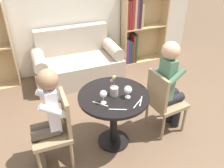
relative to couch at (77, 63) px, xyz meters
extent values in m
plane|color=brown|center=(0.00, -1.75, -0.31)|extent=(16.00, 16.00, 0.00)
cube|color=silver|center=(0.00, 0.43, 1.04)|extent=(5.20, 0.05, 2.70)
cylinder|color=black|center=(0.00, -1.75, 0.41)|extent=(0.83, 0.83, 0.03)
cylinder|color=black|center=(0.00, -1.75, 0.06)|extent=(0.09, 0.09, 0.68)
cylinder|color=black|center=(0.00, -1.75, -0.30)|extent=(0.40, 0.40, 0.03)
cube|color=#B7A893|center=(0.00, -0.05, -0.10)|extent=(1.54, 0.80, 0.42)
cube|color=#B7A893|center=(0.00, 0.27, 0.36)|extent=(1.32, 0.16, 0.50)
cylinder|color=#B7A893|center=(-0.66, -0.05, 0.22)|extent=(0.22, 0.72, 0.22)
cylinder|color=#B7A893|center=(0.66, -0.05, 0.22)|extent=(0.22, 0.72, 0.22)
cube|color=tan|center=(-1.03, 0.24, 0.43)|extent=(0.02, 0.28, 1.48)
cube|color=tan|center=(1.48, 0.37, 0.43)|extent=(0.92, 0.02, 1.48)
cube|color=tan|center=(1.03, 0.24, 0.43)|extent=(0.02, 0.28, 1.48)
cube|color=tan|center=(1.93, 0.24, 0.43)|extent=(0.02, 0.28, 1.48)
cube|color=tan|center=(1.48, 0.24, -0.30)|extent=(0.88, 0.28, 0.02)
cube|color=tan|center=(1.48, 0.24, 0.43)|extent=(0.88, 0.28, 0.02)
cube|color=#602D5B|center=(1.08, 0.23, -0.03)|extent=(0.05, 0.23, 0.53)
cube|color=navy|center=(1.14, 0.23, -0.04)|extent=(0.05, 0.23, 0.50)
cube|color=#234723|center=(1.19, 0.23, -0.06)|extent=(0.04, 0.23, 0.46)
cube|color=maroon|center=(1.23, 0.23, 0.00)|extent=(0.04, 0.23, 0.59)
cube|color=#234723|center=(1.28, 0.23, 0.02)|extent=(0.04, 0.23, 0.62)
cube|color=maroon|center=(1.07, 0.23, 0.71)|extent=(0.03, 0.23, 0.55)
cube|color=maroon|center=(1.12, 0.23, 0.71)|extent=(0.04, 0.23, 0.55)
cube|color=maroon|center=(1.17, 0.23, 0.73)|extent=(0.05, 0.23, 0.58)
cube|color=tan|center=(1.23, 0.23, 0.73)|extent=(0.05, 0.23, 0.58)
cube|color=#602D5B|center=(1.28, 0.23, 0.72)|extent=(0.04, 0.23, 0.57)
cube|color=#332319|center=(1.33, 0.23, 0.75)|extent=(0.04, 0.23, 0.63)
cube|color=tan|center=(1.37, 0.23, 0.67)|extent=(0.05, 0.23, 0.47)
cylinder|color=#937A56|center=(-0.94, -1.59, -0.11)|extent=(0.04, 0.04, 0.40)
cylinder|color=#937A56|center=(-0.94, -1.94, -0.11)|extent=(0.04, 0.04, 0.40)
cylinder|color=#937A56|center=(-0.58, -1.60, -0.11)|extent=(0.04, 0.04, 0.40)
cylinder|color=#937A56|center=(-0.59, -1.95, -0.11)|extent=(0.04, 0.04, 0.40)
cube|color=#937A56|center=(-0.76, -1.77, 0.11)|extent=(0.43, 0.43, 0.05)
cube|color=#937A56|center=(-0.57, -1.77, 0.36)|extent=(0.05, 0.38, 0.45)
cylinder|color=#937A56|center=(0.96, -1.92, -0.11)|extent=(0.04, 0.04, 0.40)
cylinder|color=#937A56|center=(0.92, -1.56, -0.11)|extent=(0.04, 0.04, 0.40)
cylinder|color=#937A56|center=(0.60, -1.96, -0.11)|extent=(0.04, 0.04, 0.40)
cylinder|color=#937A56|center=(0.57, -1.60, -0.11)|extent=(0.04, 0.04, 0.40)
cube|color=#937A56|center=(0.76, -1.76, 0.11)|extent=(0.46, 0.46, 0.05)
cube|color=#937A56|center=(0.57, -1.78, 0.36)|extent=(0.08, 0.38, 0.45)
cylinder|color=brown|center=(-0.92, -1.71, -0.09)|extent=(0.11, 0.11, 0.45)
cylinder|color=brown|center=(-0.92, -1.82, -0.09)|extent=(0.11, 0.11, 0.45)
cylinder|color=brown|center=(-0.81, -1.71, 0.19)|extent=(0.30, 0.12, 0.11)
cylinder|color=brown|center=(-0.81, -1.82, 0.19)|extent=(0.30, 0.12, 0.11)
cube|color=white|center=(-0.70, -1.77, 0.45)|extent=(0.13, 0.20, 0.51)
cylinder|color=white|center=(-0.70, -1.63, 0.52)|extent=(0.29, 0.08, 0.23)
cylinder|color=white|center=(-0.70, -1.90, 0.52)|extent=(0.29, 0.08, 0.23)
sphere|color=#936B4C|center=(-0.70, -1.77, 0.81)|extent=(0.21, 0.21, 0.21)
cylinder|color=black|center=(0.93, -1.79, -0.09)|extent=(0.11, 0.11, 0.45)
cylinder|color=black|center=(0.91, -1.68, -0.09)|extent=(0.11, 0.11, 0.45)
cylinder|color=black|center=(0.82, -1.80, 0.19)|extent=(0.31, 0.14, 0.11)
cylinder|color=black|center=(0.80, -1.69, 0.19)|extent=(0.31, 0.14, 0.11)
cube|color=#517A5B|center=(0.70, -1.76, 0.48)|extent=(0.14, 0.21, 0.57)
cylinder|color=#517A5B|center=(0.72, -1.89, 0.58)|extent=(0.29, 0.10, 0.23)
cylinder|color=#517A5B|center=(0.69, -1.63, 0.58)|extent=(0.29, 0.10, 0.23)
sphere|color=tan|center=(0.70, -1.76, 0.87)|extent=(0.21, 0.21, 0.21)
cylinder|color=white|center=(-0.16, -1.85, 0.43)|extent=(0.06, 0.06, 0.00)
cylinder|color=white|center=(-0.16, -1.85, 0.48)|extent=(0.01, 0.01, 0.08)
sphere|color=white|center=(-0.16, -1.85, 0.55)|extent=(0.08, 0.08, 0.08)
sphere|color=maroon|center=(-0.16, -1.85, 0.54)|extent=(0.06, 0.06, 0.06)
cylinder|color=white|center=(0.13, -1.85, 0.43)|extent=(0.06, 0.06, 0.00)
cylinder|color=white|center=(0.13, -1.85, 0.47)|extent=(0.01, 0.01, 0.06)
sphere|color=white|center=(0.13, -1.85, 0.53)|extent=(0.09, 0.09, 0.09)
sphere|color=maroon|center=(0.13, -1.85, 0.52)|extent=(0.07, 0.07, 0.07)
cylinder|color=#9E9384|center=(0.01, -1.75, 0.48)|extent=(0.09, 0.09, 0.10)
cylinder|color=#4C7A42|center=(-0.02, -1.73, 0.58)|extent=(0.00, 0.00, 0.09)
sphere|color=#D16684|center=(-0.02, -1.73, 0.62)|extent=(0.04, 0.04, 0.04)
cylinder|color=#4C7A42|center=(0.01, -1.73, 0.59)|extent=(0.01, 0.01, 0.12)
sphere|color=silver|center=(0.01, -1.73, 0.65)|extent=(0.04, 0.04, 0.04)
cylinder|color=#4C7A42|center=(0.01, -1.74, 0.60)|extent=(0.01, 0.01, 0.13)
sphere|color=#EACC4C|center=(0.01, -1.74, 0.67)|extent=(0.04, 0.04, 0.04)
cube|color=silver|center=(0.18, -2.00, 0.43)|extent=(0.16, 0.13, 0.00)
cube|color=silver|center=(-0.20, -1.85, 0.43)|extent=(0.13, 0.15, 0.00)
cube|color=silver|center=(-0.06, -2.01, 0.43)|extent=(0.18, 0.09, 0.00)
cube|color=silver|center=(0.24, -1.97, 0.43)|extent=(0.12, 0.16, 0.00)
camera|label=1|loc=(-0.86, -3.82, 1.99)|focal=38.00mm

